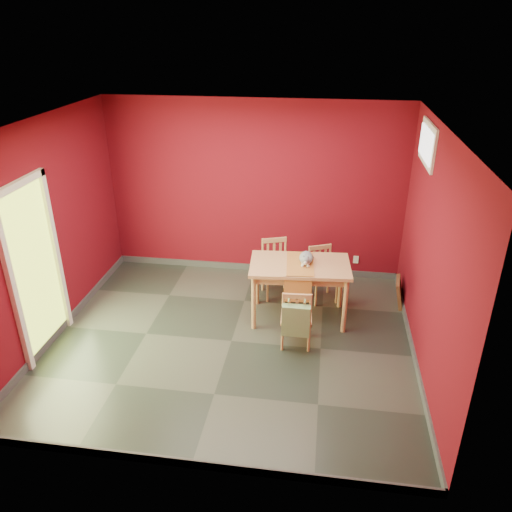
# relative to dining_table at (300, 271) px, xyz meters

# --- Properties ---
(ground) EXTENTS (4.50, 4.50, 0.00)m
(ground) POSITION_rel_dining_table_xyz_m (-0.80, -0.69, -0.71)
(ground) COLOR #2D342D
(ground) RESTS_ON ground
(room_shell) EXTENTS (4.50, 4.50, 4.50)m
(room_shell) POSITION_rel_dining_table_xyz_m (-0.80, -0.69, -0.66)
(room_shell) COLOR #600914
(room_shell) RESTS_ON ground
(doorway) EXTENTS (0.06, 1.01, 2.13)m
(doorway) POSITION_rel_dining_table_xyz_m (-3.02, -1.09, 0.41)
(doorway) COLOR #B7D838
(doorway) RESTS_ON ground
(window) EXTENTS (0.05, 0.90, 0.50)m
(window) POSITION_rel_dining_table_xyz_m (1.43, 0.31, 1.64)
(window) COLOR white
(window) RESTS_ON room_shell
(outlet_plate) EXTENTS (0.08, 0.02, 0.12)m
(outlet_plate) POSITION_rel_dining_table_xyz_m (0.80, 1.30, -0.41)
(outlet_plate) COLOR silver
(outlet_plate) RESTS_ON room_shell
(dining_table) EXTENTS (1.35, 0.85, 0.81)m
(dining_table) POSITION_rel_dining_table_xyz_m (0.00, 0.00, 0.00)
(dining_table) COLOR tan
(dining_table) RESTS_ON ground
(table_runner) EXTENTS (0.40, 0.75, 0.37)m
(table_runner) POSITION_rel_dining_table_xyz_m (0.00, -0.12, 0.04)
(table_runner) COLOR #B36D2E
(table_runner) RESTS_ON dining_table
(chair_far_left) EXTENTS (0.50, 0.50, 0.84)m
(chair_far_left) POSITION_rel_dining_table_xyz_m (-0.38, 0.60, -0.28)
(chair_far_left) COLOR tan
(chair_far_left) RESTS_ON ground
(chair_far_right) EXTENTS (0.49, 0.49, 0.79)m
(chair_far_right) POSITION_rel_dining_table_xyz_m (0.29, 0.56, -0.30)
(chair_far_right) COLOR tan
(chair_far_right) RESTS_ON ground
(chair_near) EXTENTS (0.40, 0.40, 0.80)m
(chair_near) POSITION_rel_dining_table_xyz_m (0.01, -0.65, -0.30)
(chair_near) COLOR tan
(chair_near) RESTS_ON ground
(tote_bag) EXTENTS (0.33, 0.20, 0.46)m
(tote_bag) POSITION_rel_dining_table_xyz_m (0.02, -0.85, -0.22)
(tote_bag) COLOR #759B63
(tote_bag) RESTS_ON chair_near
(cat) EXTENTS (0.20, 0.37, 0.19)m
(cat) POSITION_rel_dining_table_xyz_m (0.07, 0.06, 0.19)
(cat) COLOR slate
(cat) RESTS_ON table_runner
(picture_frame) EXTENTS (0.18, 0.40, 0.39)m
(picture_frame) POSITION_rel_dining_table_xyz_m (1.39, 0.54, -0.52)
(picture_frame) COLOR brown
(picture_frame) RESTS_ON ground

